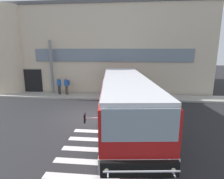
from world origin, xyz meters
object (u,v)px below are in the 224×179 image
entry_support_column (52,67)px  bus_main_foreground (125,100)px  passenger_near_column (59,85)px  passenger_by_doorway (67,84)px

entry_support_column → bus_main_foreground: size_ratio=0.43×
entry_support_column → passenger_near_column: 1.83m
bus_main_foreground → passenger_by_doorway: bus_main_foreground is taller
entry_support_column → bus_main_foreground: (7.17, -6.07, -1.34)m
entry_support_column → bus_main_foreground: bearing=-40.3°
entry_support_column → passenger_near_column: size_ratio=3.01×
bus_main_foreground → passenger_near_column: bus_main_foreground is taller
passenger_near_column → bus_main_foreground: bearing=-41.6°
entry_support_column → passenger_by_doorway: 2.24m
passenger_near_column → passenger_by_doorway: 0.75m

